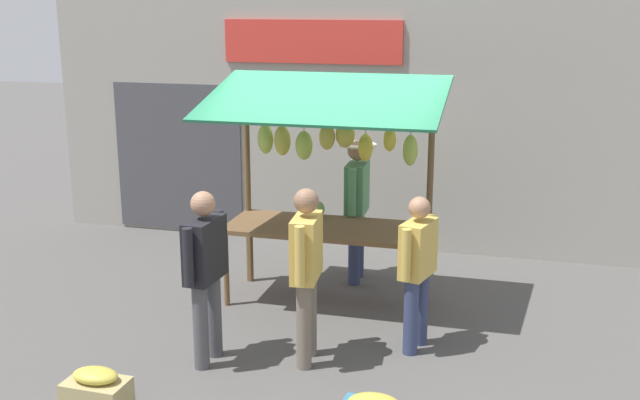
{
  "coord_description": "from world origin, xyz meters",
  "views": [
    {
      "loc": [
        -2.0,
        7.82,
        3.27
      ],
      "look_at": [
        0.0,
        0.3,
        1.25
      ],
      "focal_mm": 43.23,
      "sensor_mm": 36.0,
      "label": 1
    }
  ],
  "objects_px": {
    "shopper_with_shopping_bag": "(418,264)",
    "shopper_in_striped_shirt": "(205,265)",
    "market_stall": "(327,163)",
    "produce_crate_near": "(97,391)",
    "vendor_with_sunhat": "(357,199)",
    "shopper_in_grey_tee": "(306,263)"
  },
  "relations": [
    {
      "from": "market_stall",
      "to": "produce_crate_near",
      "type": "relative_size",
      "value": 4.78
    },
    {
      "from": "produce_crate_near",
      "to": "shopper_with_shopping_bag",
      "type": "bearing_deg",
      "value": -142.33
    },
    {
      "from": "shopper_with_shopping_bag",
      "to": "shopper_in_striped_shirt",
      "type": "bearing_deg",
      "value": 127.51
    },
    {
      "from": "shopper_in_striped_shirt",
      "to": "shopper_in_grey_tee",
      "type": "bearing_deg",
      "value": -70.61
    },
    {
      "from": "shopper_with_shopping_bag",
      "to": "produce_crate_near",
      "type": "distance_m",
      "value": 3.07
    },
    {
      "from": "vendor_with_sunhat",
      "to": "shopper_with_shopping_bag",
      "type": "height_order",
      "value": "vendor_with_sunhat"
    },
    {
      "from": "shopper_in_striped_shirt",
      "to": "produce_crate_near",
      "type": "bearing_deg",
      "value": 156.81
    },
    {
      "from": "vendor_with_sunhat",
      "to": "produce_crate_near",
      "type": "relative_size",
      "value": 3.25
    },
    {
      "from": "market_stall",
      "to": "shopper_with_shopping_bag",
      "type": "bearing_deg",
      "value": 138.38
    },
    {
      "from": "vendor_with_sunhat",
      "to": "produce_crate_near",
      "type": "height_order",
      "value": "vendor_with_sunhat"
    },
    {
      "from": "shopper_in_grey_tee",
      "to": "produce_crate_near",
      "type": "bearing_deg",
      "value": 127.04
    },
    {
      "from": "market_stall",
      "to": "produce_crate_near",
      "type": "bearing_deg",
      "value": 66.87
    },
    {
      "from": "market_stall",
      "to": "shopper_in_striped_shirt",
      "type": "xyz_separation_m",
      "value": [
        0.67,
        1.79,
        -0.62
      ]
    },
    {
      "from": "market_stall",
      "to": "vendor_with_sunhat",
      "type": "relative_size",
      "value": 1.47
    },
    {
      "from": "shopper_in_grey_tee",
      "to": "shopper_with_shopping_bag",
      "type": "distance_m",
      "value": 1.08
    },
    {
      "from": "market_stall",
      "to": "shopper_in_striped_shirt",
      "type": "bearing_deg",
      "value": 69.42
    },
    {
      "from": "shopper_in_striped_shirt",
      "to": "shopper_in_grey_tee",
      "type": "relative_size",
      "value": 0.99
    },
    {
      "from": "shopper_in_grey_tee",
      "to": "shopper_with_shopping_bag",
      "type": "height_order",
      "value": "shopper_in_grey_tee"
    },
    {
      "from": "market_stall",
      "to": "shopper_with_shopping_bag",
      "type": "relative_size",
      "value": 1.65
    },
    {
      "from": "vendor_with_sunhat",
      "to": "shopper_in_striped_shirt",
      "type": "height_order",
      "value": "vendor_with_sunhat"
    },
    {
      "from": "vendor_with_sunhat",
      "to": "shopper_with_shopping_bag",
      "type": "bearing_deg",
      "value": 27.02
    },
    {
      "from": "shopper_with_shopping_bag",
      "to": "produce_crate_near",
      "type": "xyz_separation_m",
      "value": [
        2.37,
        1.83,
        -0.7
      ]
    }
  ]
}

